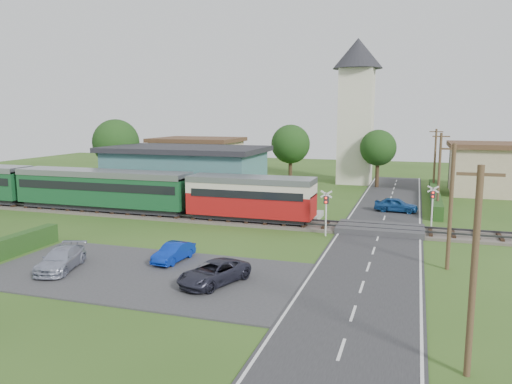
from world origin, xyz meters
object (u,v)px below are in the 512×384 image
(station_building, at_px, (185,172))
(pedestrian_far, at_px, (104,194))
(train, at_px, (72,187))
(equipment_hut, at_px, (83,186))
(crossing_signal_near, at_px, (326,206))
(crossing_signal_far, at_px, (433,200))
(car_park_blue, at_px, (174,252))
(car_on_road, at_px, (396,205))
(car_park_dark, at_px, (214,273))
(house_east, at_px, (491,168))
(church_tower, at_px, (357,100))
(car_park_silver, at_px, (61,259))
(pedestrian_near, at_px, (224,198))
(house_west, at_px, (198,159))

(station_building, distance_m, pedestrian_far, 8.46)
(train, bearing_deg, equipment_hut, 111.41)
(train, distance_m, crossing_signal_near, 23.27)
(crossing_signal_far, bearing_deg, equipment_hut, 178.54)
(train, height_order, pedestrian_far, train)
(equipment_hut, relative_size, car_park_blue, 0.79)
(equipment_hut, xyz_separation_m, car_on_road, (28.79, 4.83, -1.07))
(equipment_hut, height_order, car_park_dark, equipment_hut)
(pedestrian_far, bearing_deg, house_east, -67.00)
(car_park_dark, height_order, pedestrian_far, pedestrian_far)
(house_east, bearing_deg, church_tower, 165.07)
(car_park_blue, bearing_deg, church_tower, 86.24)
(car_park_silver, bearing_deg, car_park_dark, -12.24)
(church_tower, distance_m, car_park_silver, 43.36)
(crossing_signal_near, height_order, car_park_blue, crossing_signal_near)
(car_park_dark, xyz_separation_m, pedestrian_far, (-18.10, 16.92, 0.59))
(crossing_signal_far, distance_m, car_park_silver, 26.17)
(house_east, distance_m, crossing_signal_near, 27.95)
(crossing_signal_near, xyz_separation_m, crossing_signal_far, (7.20, 4.80, 0.00))
(equipment_hut, distance_m, church_tower, 33.48)
(pedestrian_far, bearing_deg, pedestrian_near, -94.11)
(house_west, height_order, car_park_dark, house_west)
(car_park_silver, bearing_deg, equipment_hut, 108.46)
(church_tower, distance_m, car_park_blue, 39.16)
(crossing_signal_far, relative_size, car_park_dark, 0.80)
(station_building, relative_size, car_on_road, 4.32)
(crossing_signal_near, distance_m, car_on_road, 11.41)
(crossing_signal_far, xyz_separation_m, car_park_blue, (-14.48, -13.89, -1.53))
(crossing_signal_far, relative_size, car_park_blue, 1.01)
(crossing_signal_far, distance_m, car_park_dark, 19.99)
(house_east, height_order, car_on_road, house_east)
(crossing_signal_near, distance_m, crossing_signal_far, 8.65)
(crossing_signal_near, bearing_deg, car_park_silver, -135.07)
(car_park_silver, distance_m, car_park_dark, 8.90)
(station_building, distance_m, car_park_silver, 24.23)
(church_tower, xyz_separation_m, car_on_road, (5.79, -17.97, -9.54))
(station_building, distance_m, pedestrian_near, 9.11)
(equipment_hut, height_order, crossing_signal_far, crossing_signal_far)
(church_tower, relative_size, crossing_signal_far, 5.37)
(equipment_hut, xyz_separation_m, station_building, (8.00, 5.79, 0.95))
(car_park_blue, height_order, car_park_dark, car_park_dark)
(church_tower, xyz_separation_m, pedestrian_far, (-20.26, -23.47, -8.99))
(church_tower, distance_m, pedestrian_far, 32.28)
(pedestrian_near, relative_size, pedestrian_far, 1.13)
(car_on_road, xyz_separation_m, car_park_blue, (-11.68, -19.53, -0.07))
(station_building, relative_size, crossing_signal_far, 4.88)
(pedestrian_near, bearing_deg, crossing_signal_far, 176.38)
(house_east, bearing_deg, car_on_road, -123.38)
(house_east, distance_m, car_park_dark, 40.29)
(train, relative_size, pedestrian_near, 24.20)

